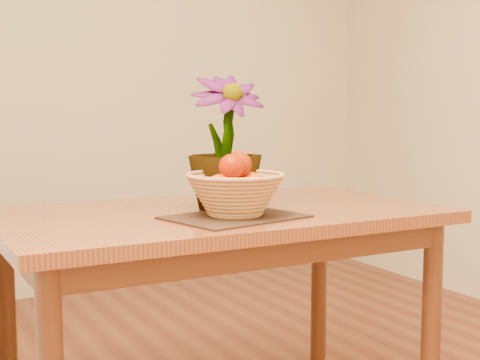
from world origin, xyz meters
name	(u,v)px	position (x,y,z in m)	size (l,w,h in m)	color
wall_back	(65,60)	(0.00, 2.25, 1.35)	(4.00, 0.02, 2.70)	beige
table	(220,237)	(0.00, 0.30, 0.66)	(1.40, 0.80, 0.75)	brown
placemat	(235,217)	(-0.03, 0.13, 0.75)	(0.38, 0.29, 0.01)	#342112
wicker_basket	(235,196)	(-0.03, 0.13, 0.82)	(0.30, 0.30, 0.12)	tan
orange_pile	(235,177)	(-0.03, 0.13, 0.87)	(0.20, 0.20, 0.14)	#E24403
potted_plant	(225,142)	(0.02, 0.30, 0.97)	(0.24, 0.24, 0.43)	#174C15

